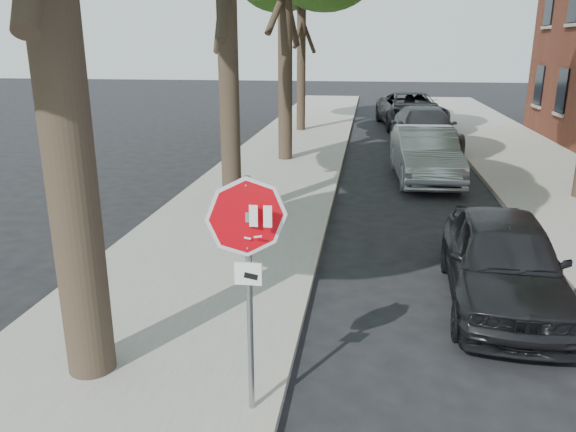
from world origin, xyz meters
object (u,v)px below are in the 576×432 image
at_px(car_a, 503,260).
at_px(car_c, 424,129).
at_px(stop_sign, 248,252).
at_px(car_d, 411,110).
at_px(car_b, 425,154).

distance_m(car_a, car_c, 13.90).
xyz_separation_m(stop_sign, car_d, (3.18, 23.40, -1.10)).
bearing_deg(car_c, car_a, -94.54).
distance_m(car_b, car_d, 11.55).
height_order(car_c, car_d, car_d).
bearing_deg(car_c, car_d, 86.58).
bearing_deg(car_c, stop_sign, -105.34).
height_order(stop_sign, car_b, stop_sign).
relative_size(car_a, car_c, 0.77).
bearing_deg(car_d, car_a, -96.24).
bearing_deg(car_b, stop_sign, -106.83).
height_order(stop_sign, car_a, stop_sign).
distance_m(car_b, car_c, 5.46).
height_order(car_a, car_b, car_b).
height_order(car_a, car_c, car_c).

